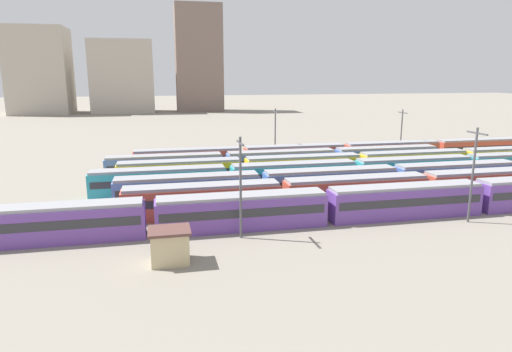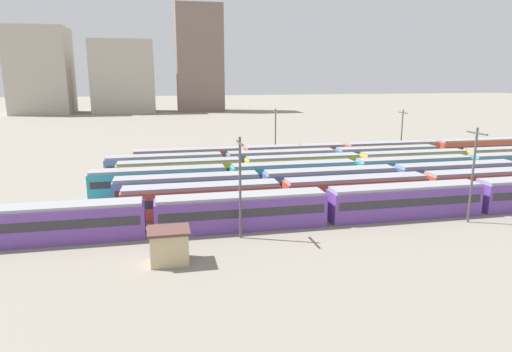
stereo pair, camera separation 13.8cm
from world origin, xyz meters
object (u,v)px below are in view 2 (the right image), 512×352
Objects in this scene: train_track_0 at (478,196)px; catenary_pole_0 at (240,183)px; train_track_6 at (392,152)px; catenary_pole_1 at (275,133)px; train_track_5 at (281,162)px; train_track_2 at (330,182)px; catenary_pole_3 at (402,131)px; train_track_3 at (355,172)px; train_track_4 at (360,165)px; catenary_pole_2 at (473,171)px; signal_hut at (169,245)px.

catenary_pole_0 is at bearing -174.56° from train_track_0.
catenary_pole_1 is at bearing 172.25° from train_track_6.
train_track_0 and train_track_5 have the same top height.
train_track_2 is 5.58× the size of catenary_pole_1.
catenary_pole_3 reaches higher than train_track_5.
catenary_pole_1 is at bearing 111.67° from train_track_3.
train_track_0 is 1.20× the size of train_track_6.
train_track_6 is at bearing 44.23° from catenary_pole_0.
train_track_2 is 0.75× the size of train_track_4.
train_track_2 is 33.92m from catenary_pole_3.
train_track_3 is at bearing -120.66° from train_track_4.
train_track_5 is at bearing -97.56° from catenary_pole_1.
train_track_0 is 2.02× the size of train_track_5.
train_track_2 is 17.86m from catenary_pole_2.
catenary_pole_0 is at bearing 33.46° from signal_hut.
train_track_5 is at bearing 114.63° from catenary_pole_2.
train_track_5 is (-2.52, 15.60, 0.00)m from train_track_2.
train_track_0 is 17.76m from train_track_2.
catenary_pole_2 is (4.94, -18.82, 3.89)m from train_track_3.
catenary_pole_2 reaches higher than train_track_6.
catenary_pole_0 reaches higher than train_track_0.
train_track_3 and train_track_4 have the same top height.
train_track_3 is 27.79m from catenary_pole_0.
catenary_pole_0 is at bearing -137.93° from train_track_2.
catenary_pole_0 is (-34.88, -33.96, 3.73)m from train_track_6.
train_track_3 is 1.00× the size of train_track_4.
catenary_pole_0 is (-20.52, -18.36, 3.73)m from train_track_3.
catenary_pole_3 reaches higher than train_track_4.
train_track_6 is (22.82, 5.20, 0.00)m from train_track_5.
train_track_6 is 8.94× the size of catenary_pole_2.
catenary_pole_3 is at bearing 70.96° from catenary_pole_2.
signal_hut is (-41.97, -38.65, -0.35)m from train_track_6.
catenary_pole_0 is 53.38m from catenary_pole_3.
train_track_3 is 7.13× the size of catenary_pole_2.
catenary_pole_1 is (1.08, 8.16, 3.65)m from train_track_5.
catenary_pole_2 is 1.11× the size of catenary_pole_3.
signal_hut is at bearing -140.53° from train_track_2.
train_track_2 is at bearing 42.07° from catenary_pole_0.
train_track_2 and train_track_6 have the same top height.
catenary_pole_2 is (25.46, -0.46, 0.16)m from catenary_pole_0.
catenary_pole_2 reaches higher than catenary_pole_3.
signal_hut is (-27.61, -23.05, -0.35)m from train_track_3.
train_track_2 is 19.99m from catenary_pole_0.
catenary_pole_2 is at bearing -137.61° from train_track_0.
train_track_5 is at bearing 99.16° from train_track_2.
signal_hut is at bearing -137.36° from train_track_6.
catenary_pole_1 reaches higher than catenary_pole_3.
catenary_pole_1 is 2.78× the size of signal_hut.
train_track_5 is 5.33× the size of catenary_pole_2.
catenary_pole_1 reaches higher than train_track_3.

